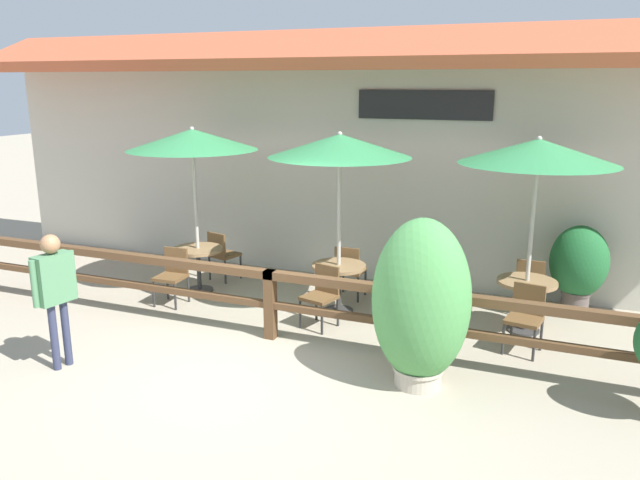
# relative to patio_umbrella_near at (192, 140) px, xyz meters

# --- Properties ---
(ground_plane) EXTENTS (60.00, 60.00, 0.00)m
(ground_plane) POSITION_rel_patio_umbrella_near_xyz_m (1.96, -2.36, -2.48)
(ground_plane) COLOR #9E937F
(building_facade) EXTENTS (14.28, 1.49, 4.23)m
(building_facade) POSITION_rel_patio_umbrella_near_xyz_m (1.96, 1.74, -0.31)
(building_facade) COLOR #BCB7A8
(building_facade) RESTS_ON ground
(patio_railing) EXTENTS (10.40, 0.14, 0.95)m
(patio_railing) POSITION_rel_patio_umbrella_near_xyz_m (1.96, -1.31, -1.78)
(patio_railing) COLOR brown
(patio_railing) RESTS_ON ground
(patio_umbrella_near) EXTENTS (2.04, 2.04, 2.68)m
(patio_umbrella_near) POSITION_rel_patio_umbrella_near_xyz_m (0.00, 0.00, 0.00)
(patio_umbrella_near) COLOR #B7B2A8
(patio_umbrella_near) RESTS_ON ground
(dining_table_near) EXTENTS (0.80, 0.80, 0.73)m
(dining_table_near) POSITION_rel_patio_umbrella_near_xyz_m (-0.00, 0.00, -1.89)
(dining_table_near) COLOR olive
(dining_table_near) RESTS_ON ground
(chair_near_streetside) EXTENTS (0.44, 0.44, 0.86)m
(chair_near_streetside) POSITION_rel_patio_umbrella_near_xyz_m (-0.05, -0.65, -1.99)
(chair_near_streetside) COLOR brown
(chair_near_streetside) RESTS_ON ground
(chair_near_wallside) EXTENTS (0.51, 0.51, 0.86)m
(chair_near_wallside) POSITION_rel_patio_umbrella_near_xyz_m (0.05, 0.65, -1.99)
(chair_near_wallside) COLOR brown
(chair_near_wallside) RESTS_ON ground
(patio_umbrella_middle) EXTENTS (2.04, 2.04, 2.68)m
(patio_umbrella_middle) POSITION_rel_patio_umbrella_near_xyz_m (2.46, -0.04, 0.00)
(patio_umbrella_middle) COLOR #B7B2A8
(patio_umbrella_middle) RESTS_ON ground
(dining_table_middle) EXTENTS (0.80, 0.80, 0.73)m
(dining_table_middle) POSITION_rel_patio_umbrella_near_xyz_m (2.46, -0.04, -1.89)
(dining_table_middle) COLOR olive
(dining_table_middle) RESTS_ON ground
(chair_middle_streetside) EXTENTS (0.51, 0.51, 0.86)m
(chair_middle_streetside) POSITION_rel_patio_umbrella_near_xyz_m (2.44, -0.65, -1.99)
(chair_middle_streetside) COLOR brown
(chair_middle_streetside) RESTS_ON ground
(chair_middle_wallside) EXTENTS (0.42, 0.42, 0.86)m
(chair_middle_wallside) POSITION_rel_patio_umbrella_near_xyz_m (2.41, 0.58, -1.99)
(chair_middle_wallside) COLOR brown
(chair_middle_wallside) RESTS_ON ground
(patio_umbrella_far) EXTENTS (2.04, 2.04, 2.68)m
(patio_umbrella_far) POSITION_rel_patio_umbrella_near_xyz_m (5.10, 0.22, 0.00)
(patio_umbrella_far) COLOR #B7B2A8
(patio_umbrella_far) RESTS_ON ground
(dining_table_far) EXTENTS (0.80, 0.80, 0.73)m
(dining_table_far) POSITION_rel_patio_umbrella_near_xyz_m (5.10, 0.22, -1.89)
(dining_table_far) COLOR olive
(dining_table_far) RESTS_ON ground
(chair_far_streetside) EXTENTS (0.49, 0.49, 0.86)m
(chair_far_streetside) POSITION_rel_patio_umbrella_near_xyz_m (5.14, -0.47, -1.99)
(chair_far_streetside) COLOR brown
(chair_far_streetside) RESTS_ON ground
(chair_far_wallside) EXTENTS (0.43, 0.43, 0.86)m
(chair_far_wallside) POSITION_rel_patio_umbrella_near_xyz_m (5.11, 0.90, -1.99)
(chair_far_wallside) COLOR brown
(chair_far_wallside) RESTS_ON ground
(potted_plant_entrance_palm) EXTENTS (1.10, 0.99, 1.95)m
(potted_plant_entrance_palm) POSITION_rel_patio_umbrella_near_xyz_m (4.11, -1.89, -1.49)
(potted_plant_entrance_palm) COLOR #B7AD99
(potted_plant_entrance_palm) RESTS_ON ground
(potted_plant_corner_fern) EXTENTS (0.83, 0.74, 1.35)m
(potted_plant_corner_fern) POSITION_rel_patio_umbrella_near_xyz_m (5.75, 1.19, -1.72)
(potted_plant_corner_fern) COLOR #564C47
(potted_plant_corner_fern) RESTS_ON ground
(pedestrian) EXTENTS (0.28, 0.57, 1.65)m
(pedestrian) POSITION_rel_patio_umbrella_near_xyz_m (0.01, -3.04, -1.41)
(pedestrian) COLOR #2D334C
(pedestrian) RESTS_ON ground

